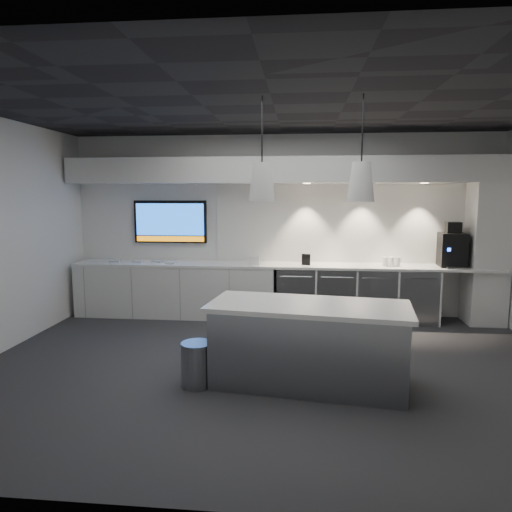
# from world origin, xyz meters

# --- Properties ---
(floor) EXTENTS (7.00, 7.00, 0.00)m
(floor) POSITION_xyz_m (0.00, 0.00, 0.00)
(floor) COLOR #2D2D30
(floor) RESTS_ON ground
(ceiling) EXTENTS (7.00, 7.00, 0.00)m
(ceiling) POSITION_xyz_m (0.00, 0.00, 3.00)
(ceiling) COLOR black
(ceiling) RESTS_ON wall_back
(wall_back) EXTENTS (7.00, 0.00, 7.00)m
(wall_back) POSITION_xyz_m (0.00, 2.50, 1.50)
(wall_back) COLOR white
(wall_back) RESTS_ON floor
(wall_front) EXTENTS (7.00, 0.00, 7.00)m
(wall_front) POSITION_xyz_m (0.00, -2.50, 1.50)
(wall_front) COLOR white
(wall_front) RESTS_ON floor
(back_counter) EXTENTS (6.80, 0.65, 0.04)m
(back_counter) POSITION_xyz_m (0.00, 2.17, 0.88)
(back_counter) COLOR white
(back_counter) RESTS_ON left_base_cabinets
(left_base_cabinets) EXTENTS (3.30, 0.63, 0.86)m
(left_base_cabinets) POSITION_xyz_m (-1.75, 2.17, 0.43)
(left_base_cabinets) COLOR silver
(left_base_cabinets) RESTS_ON floor
(fridge_unit_a) EXTENTS (0.60, 0.61, 0.85)m
(fridge_unit_a) POSITION_xyz_m (0.25, 2.17, 0.42)
(fridge_unit_a) COLOR gray
(fridge_unit_a) RESTS_ON floor
(fridge_unit_b) EXTENTS (0.60, 0.61, 0.85)m
(fridge_unit_b) POSITION_xyz_m (0.88, 2.17, 0.42)
(fridge_unit_b) COLOR gray
(fridge_unit_b) RESTS_ON floor
(fridge_unit_c) EXTENTS (0.60, 0.61, 0.85)m
(fridge_unit_c) POSITION_xyz_m (1.51, 2.17, 0.42)
(fridge_unit_c) COLOR gray
(fridge_unit_c) RESTS_ON floor
(fridge_unit_d) EXTENTS (0.60, 0.61, 0.85)m
(fridge_unit_d) POSITION_xyz_m (2.14, 2.17, 0.42)
(fridge_unit_d) COLOR gray
(fridge_unit_d) RESTS_ON floor
(backsplash) EXTENTS (4.60, 0.03, 1.30)m
(backsplash) POSITION_xyz_m (1.20, 2.48, 1.55)
(backsplash) COLOR silver
(backsplash) RESTS_ON wall_back
(soffit) EXTENTS (6.90, 0.60, 0.40)m
(soffit) POSITION_xyz_m (0.00, 2.20, 2.40)
(soffit) COLOR silver
(soffit) RESTS_ON wall_back
(column) EXTENTS (0.55, 0.55, 2.60)m
(column) POSITION_xyz_m (3.20, 2.20, 1.30)
(column) COLOR silver
(column) RESTS_ON floor
(wall_tv) EXTENTS (1.25, 0.07, 0.72)m
(wall_tv) POSITION_xyz_m (-1.90, 2.45, 1.56)
(wall_tv) COLOR black
(wall_tv) RESTS_ON wall_back
(island) EXTENTS (2.19, 1.16, 0.89)m
(island) POSITION_xyz_m (0.41, -0.45, 0.45)
(island) COLOR gray
(island) RESTS_ON floor
(bin) EXTENTS (0.45, 0.45, 0.47)m
(bin) POSITION_xyz_m (-0.76, -0.59, 0.24)
(bin) COLOR gray
(bin) RESTS_ON floor
(coffee_machine) EXTENTS (0.42, 0.58, 0.70)m
(coffee_machine) POSITION_xyz_m (2.68, 2.20, 1.19)
(coffee_machine) COLOR black
(coffee_machine) RESTS_ON back_counter
(sign_black) EXTENTS (0.14, 0.06, 0.18)m
(sign_black) POSITION_xyz_m (0.41, 2.11, 0.99)
(sign_black) COLOR black
(sign_black) RESTS_ON back_counter
(sign_white) EXTENTS (0.18, 0.04, 0.14)m
(sign_white) POSITION_xyz_m (-0.43, 2.05, 0.97)
(sign_white) COLOR white
(sign_white) RESTS_ON back_counter
(cup_cluster) EXTENTS (0.26, 0.17, 0.14)m
(cup_cluster) POSITION_xyz_m (1.75, 2.13, 0.97)
(cup_cluster) COLOR white
(cup_cluster) RESTS_ON back_counter
(tray_a) EXTENTS (0.18, 0.18, 0.02)m
(tray_a) POSITION_xyz_m (-2.78, 2.16, 0.91)
(tray_a) COLOR #B7B7B7
(tray_a) RESTS_ON back_counter
(tray_b) EXTENTS (0.16, 0.16, 0.02)m
(tray_b) POSITION_xyz_m (-2.38, 2.15, 0.91)
(tray_b) COLOR #B7B7B7
(tray_b) RESTS_ON back_counter
(tray_c) EXTENTS (0.17, 0.17, 0.02)m
(tray_c) POSITION_xyz_m (-2.06, 2.17, 0.91)
(tray_c) COLOR #B7B7B7
(tray_c) RESTS_ON back_counter
(tray_d) EXTENTS (0.17, 0.17, 0.02)m
(tray_d) POSITION_xyz_m (-1.80, 2.08, 0.91)
(tray_d) COLOR #B7B7B7
(tray_d) RESTS_ON back_counter
(pendant_left) EXTENTS (0.28, 0.28, 1.09)m
(pendant_left) POSITION_xyz_m (-0.09, -0.45, 2.15)
(pendant_left) COLOR silver
(pendant_left) RESTS_ON ceiling
(pendant_right) EXTENTS (0.28, 0.28, 1.09)m
(pendant_right) POSITION_xyz_m (0.91, -0.45, 2.15)
(pendant_right) COLOR silver
(pendant_right) RESTS_ON ceiling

